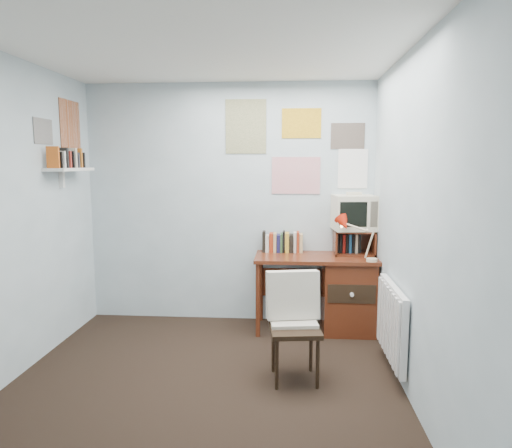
{
  "coord_description": "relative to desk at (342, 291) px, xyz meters",
  "views": [
    {
      "loc": [
        0.63,
        -3.01,
        1.68
      ],
      "look_at": [
        0.34,
        0.97,
        1.14
      ],
      "focal_mm": 32.0,
      "sensor_mm": 36.0,
      "label": 1
    }
  ],
  "objects": [
    {
      "name": "ground",
      "position": [
        -1.17,
        -1.48,
        -0.41
      ],
      "size": [
        3.5,
        3.5,
        0.0
      ],
      "primitive_type": "plane",
      "color": "black",
      "rests_on": "ground"
    },
    {
      "name": "back_wall",
      "position": [
        -1.17,
        0.27,
        0.84
      ],
      "size": [
        3.0,
        0.02,
        2.5
      ],
      "primitive_type": "cube",
      "color": "silver",
      "rests_on": "ground"
    },
    {
      "name": "right_wall",
      "position": [
        0.33,
        -1.48,
        0.84
      ],
      "size": [
        0.02,
        3.5,
        2.5
      ],
      "primitive_type": "cube",
      "color": "silver",
      "rests_on": "ground"
    },
    {
      "name": "ceiling",
      "position": [
        -1.17,
        -1.48,
        2.09
      ],
      "size": [
        3.0,
        3.5,
        0.02
      ],
      "primitive_type": "cube",
      "color": "white",
      "rests_on": "back_wall"
    },
    {
      "name": "desk",
      "position": [
        0.0,
        0.0,
        0.0
      ],
      "size": [
        1.2,
        0.55,
        0.76
      ],
      "color": "#5E2815",
      "rests_on": "ground"
    },
    {
      "name": "desk_chair",
      "position": [
        -0.49,
        -1.11,
        0.0
      ],
      "size": [
        0.46,
        0.45,
        0.81
      ],
      "primitive_type": "cube",
      "rotation": [
        0.0,
        0.0,
        0.13
      ],
      "color": "black",
      "rests_on": "ground"
    },
    {
      "name": "desk_lamp",
      "position": [
        0.24,
        -0.22,
        0.54
      ],
      "size": [
        0.27,
        0.23,
        0.38
      ],
      "primitive_type": "cube",
      "rotation": [
        0.0,
        0.0,
        0.03
      ],
      "color": "red",
      "rests_on": "desk"
    },
    {
      "name": "tv_riser",
      "position": [
        0.12,
        0.11,
        0.48
      ],
      "size": [
        0.4,
        0.3,
        0.25
      ],
      "primitive_type": "cube",
      "color": "#5E2815",
      "rests_on": "desk"
    },
    {
      "name": "crt_tv",
      "position": [
        0.11,
        0.13,
        0.8
      ],
      "size": [
        0.44,
        0.41,
        0.38
      ],
      "primitive_type": "cube",
      "rotation": [
        0.0,
        0.0,
        0.11
      ],
      "color": "beige",
      "rests_on": "tv_riser"
    },
    {
      "name": "book_row",
      "position": [
        -0.51,
        0.18,
        0.46
      ],
      "size": [
        0.6,
        0.14,
        0.22
      ],
      "primitive_type": "cube",
      "color": "#5E2815",
      "rests_on": "desk"
    },
    {
      "name": "radiator",
      "position": [
        0.29,
        -0.93,
        0.01
      ],
      "size": [
        0.09,
        0.8,
        0.6
      ],
      "primitive_type": "cube",
      "color": "white",
      "rests_on": "right_wall"
    },
    {
      "name": "wall_shelf",
      "position": [
        -2.57,
        -0.38,
        1.21
      ],
      "size": [
        0.2,
        0.62,
        0.24
      ],
      "primitive_type": "cube",
      "color": "white",
      "rests_on": "left_wall"
    },
    {
      "name": "posters_back",
      "position": [
        -0.47,
        0.26,
        1.44
      ],
      "size": [
        1.2,
        0.01,
        0.9
      ],
      "primitive_type": "cube",
      "color": "white",
      "rests_on": "back_wall"
    },
    {
      "name": "posters_left",
      "position": [
        -2.67,
        -0.38,
        1.59
      ],
      "size": [
        0.01,
        0.7,
        0.6
      ],
      "primitive_type": "cube",
      "color": "white",
      "rests_on": "left_wall"
    }
  ]
}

